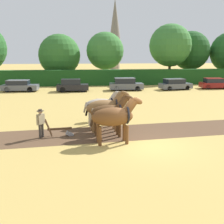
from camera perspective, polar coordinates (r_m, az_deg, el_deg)
ground_plane at (r=14.87m, az=7.15°, el=-6.72°), size 240.00×240.00×0.00m
plowed_furrow_strip at (r=16.60m, az=-14.82°, el=-5.04°), size 26.50×5.71×0.01m
hedgerow at (r=42.55m, az=-2.31°, el=7.02°), size 61.97×1.71×2.31m
tree_center_left at (r=46.55m, az=-10.64°, el=11.28°), size 6.65×6.65×7.76m
tree_center at (r=46.53m, az=-1.41°, el=12.31°), size 6.04×6.04×8.14m
tree_center_right at (r=47.79m, az=11.79°, el=13.11°), size 6.86×6.86×9.43m
tree_right at (r=51.73m, az=15.64°, el=11.91°), size 6.67×6.67×8.51m
church_spire at (r=84.05m, az=0.62°, el=15.79°), size 3.10×3.10×20.13m
draft_horse_lead_left at (r=14.73m, az=0.51°, el=-0.93°), size 2.90×1.23×2.52m
draft_horse_lead_right at (r=15.93m, az=-0.46°, el=-0.11°), size 2.67×1.08×2.47m
draft_horse_trail_left at (r=17.13m, az=-1.31°, el=0.89°), size 2.83×1.21×2.54m
draft_horse_trail_right at (r=18.36m, az=-2.06°, el=1.35°), size 2.72×1.10×2.36m
plow at (r=16.50m, az=-10.12°, el=-3.79°), size 1.64×0.49×1.13m
farmer_at_plow at (r=16.29m, az=-14.28°, el=-1.84°), size 0.44×0.54×1.66m
farmer_beside_team at (r=19.85m, az=-2.95°, el=0.86°), size 0.50×0.48×1.62m
parked_car_center_left at (r=37.34m, az=-18.28°, el=5.07°), size 4.54×2.10×1.44m
parked_car_center at (r=35.77m, az=-8.11°, el=5.35°), size 3.95×1.76×1.56m
parked_car_center_right at (r=36.66m, az=2.81°, el=5.63°), size 4.42×2.03×1.61m
parked_car_right at (r=38.20m, az=12.70°, el=5.50°), size 4.42×2.41×1.45m
parked_car_far_right at (r=40.78m, az=20.05°, el=5.46°), size 3.92×1.97×1.44m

